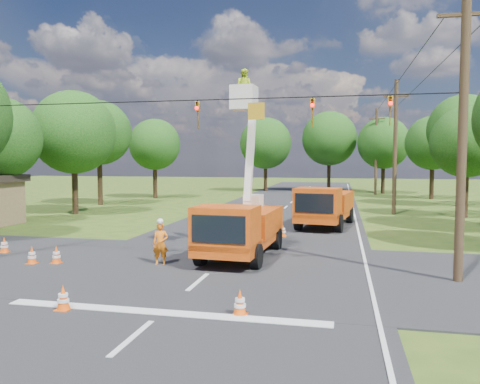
% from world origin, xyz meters
% --- Properties ---
extents(ground, '(140.00, 140.00, 0.00)m').
position_xyz_m(ground, '(0.00, 20.00, 0.00)').
color(ground, '#314D17').
rests_on(ground, ground).
extents(road_main, '(12.00, 100.00, 0.06)m').
position_xyz_m(road_main, '(0.00, 20.00, 0.00)').
color(road_main, black).
rests_on(road_main, ground).
extents(road_cross, '(56.00, 10.00, 0.07)m').
position_xyz_m(road_cross, '(0.00, 2.00, 0.00)').
color(road_cross, black).
rests_on(road_cross, ground).
extents(stop_bar, '(9.00, 0.45, 0.02)m').
position_xyz_m(stop_bar, '(0.00, -3.20, 0.00)').
color(stop_bar, silver).
rests_on(stop_bar, ground).
extents(edge_line, '(0.12, 90.00, 0.02)m').
position_xyz_m(edge_line, '(5.60, 20.00, 0.00)').
color(edge_line, silver).
rests_on(edge_line, ground).
extents(bucket_truck, '(2.83, 6.47, 7.90)m').
position_xyz_m(bucket_truck, '(0.54, 4.26, 1.65)').
color(bucket_truck, '#E14E0F').
rests_on(bucket_truck, ground).
extents(second_truck, '(3.49, 7.00, 2.51)m').
position_xyz_m(second_truck, '(3.66, 14.04, 1.31)').
color(second_truck, '#E14E0F').
rests_on(second_truck, ground).
extents(ground_worker, '(0.67, 0.49, 1.69)m').
position_xyz_m(ground_worker, '(-2.23, 2.26, 0.84)').
color(ground_worker, orange).
rests_on(ground_worker, ground).
extents(distant_car, '(2.17, 4.04, 1.31)m').
position_xyz_m(distant_car, '(1.99, 29.02, 0.65)').
color(distant_car, black).
rests_on(distant_car, ground).
extents(traffic_cone_0, '(0.38, 0.38, 0.71)m').
position_xyz_m(traffic_cone_0, '(-2.72, -3.51, 0.36)').
color(traffic_cone_0, '#FF590D').
rests_on(traffic_cone_0, ground).
extents(traffic_cone_1, '(0.38, 0.38, 0.71)m').
position_xyz_m(traffic_cone_1, '(2.07, -2.91, 0.36)').
color(traffic_cone_1, '#FF590D').
rests_on(traffic_cone_1, ground).
extents(traffic_cone_2, '(0.38, 0.38, 0.71)m').
position_xyz_m(traffic_cone_2, '(0.72, 6.57, 0.36)').
color(traffic_cone_2, '#FF590D').
rests_on(traffic_cone_2, ground).
extents(traffic_cone_3, '(0.38, 0.38, 0.71)m').
position_xyz_m(traffic_cone_3, '(1.61, 9.84, 0.36)').
color(traffic_cone_3, '#FF590D').
rests_on(traffic_cone_3, ground).
extents(traffic_cone_4, '(0.38, 0.38, 0.71)m').
position_xyz_m(traffic_cone_4, '(-6.32, 1.57, 0.36)').
color(traffic_cone_4, '#FF590D').
rests_on(traffic_cone_4, ground).
extents(traffic_cone_5, '(0.38, 0.38, 0.71)m').
position_xyz_m(traffic_cone_5, '(-7.22, 1.30, 0.36)').
color(traffic_cone_5, '#FF590D').
rests_on(traffic_cone_5, ground).
extents(traffic_cone_6, '(0.38, 0.38, 0.71)m').
position_xyz_m(traffic_cone_6, '(-9.82, 2.98, 0.36)').
color(traffic_cone_6, '#FF590D').
rests_on(traffic_cone_6, ground).
extents(pole_right_near, '(1.80, 0.30, 10.00)m').
position_xyz_m(pole_right_near, '(8.50, 2.00, 5.11)').
color(pole_right_near, '#4C3823').
rests_on(pole_right_near, ground).
extents(pole_right_mid, '(1.80, 0.30, 10.00)m').
position_xyz_m(pole_right_mid, '(8.50, 22.00, 5.11)').
color(pole_right_mid, '#4C3823').
rests_on(pole_right_mid, ground).
extents(pole_right_far, '(1.80, 0.30, 10.00)m').
position_xyz_m(pole_right_far, '(8.50, 42.00, 5.11)').
color(pole_right_far, '#4C3823').
rests_on(pole_right_far, ground).
extents(signal_span, '(18.00, 0.29, 1.07)m').
position_xyz_m(signal_span, '(2.23, 1.99, 5.88)').
color(signal_span, black).
rests_on(signal_span, ground).
extents(tree_left_d, '(6.20, 6.20, 9.24)m').
position_xyz_m(tree_left_d, '(-15.00, 17.00, 6.12)').
color(tree_left_d, '#382616').
rests_on(tree_left_d, ground).
extents(tree_left_e, '(5.80, 5.80, 9.41)m').
position_xyz_m(tree_left_e, '(-16.80, 24.00, 6.49)').
color(tree_left_e, '#382616').
rests_on(tree_left_e, ground).
extents(tree_left_f, '(5.40, 5.40, 8.40)m').
position_xyz_m(tree_left_f, '(-14.80, 32.00, 5.69)').
color(tree_left_f, '#382616').
rests_on(tree_left_f, ground).
extents(tree_right_c, '(5.00, 5.00, 7.83)m').
position_xyz_m(tree_right_c, '(13.20, 21.00, 5.31)').
color(tree_right_c, '#382616').
rests_on(tree_right_c, ground).
extents(tree_right_d, '(6.00, 6.00, 9.70)m').
position_xyz_m(tree_right_d, '(14.80, 29.00, 6.68)').
color(tree_right_d, '#382616').
rests_on(tree_right_d, ground).
extents(tree_right_e, '(5.60, 5.60, 8.63)m').
position_xyz_m(tree_right_e, '(13.80, 37.00, 5.81)').
color(tree_right_e, '#382616').
rests_on(tree_right_e, ground).
extents(tree_far_a, '(6.60, 6.60, 9.50)m').
position_xyz_m(tree_far_a, '(-5.00, 45.00, 6.19)').
color(tree_far_a, '#382616').
rests_on(tree_far_a, ground).
extents(tree_far_b, '(7.00, 7.00, 10.32)m').
position_xyz_m(tree_far_b, '(3.00, 47.00, 6.81)').
color(tree_far_b, '#382616').
rests_on(tree_far_b, ground).
extents(tree_far_c, '(6.20, 6.20, 9.18)m').
position_xyz_m(tree_far_c, '(9.50, 44.00, 6.06)').
color(tree_far_c, '#382616').
rests_on(tree_far_c, ground).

